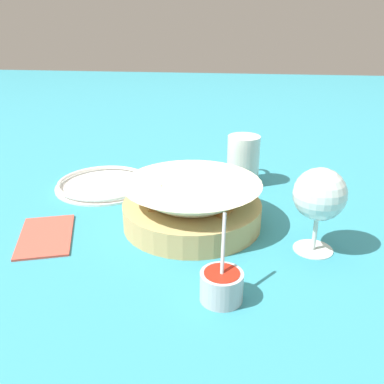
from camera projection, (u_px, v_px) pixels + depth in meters
The scene contains 7 objects.
ground_plane at pixel (178, 221), 0.79m from camera, with size 4.00×4.00×0.00m, color teal.
food_basket at pixel (192, 206), 0.76m from camera, with size 0.25×0.25×0.08m.
sauce_cup at pixel (222, 284), 0.57m from camera, with size 0.07×0.06×0.11m.
wine_glass at pixel (320, 197), 0.66m from camera, with size 0.08×0.08×0.14m.
beer_mug at pixel (243, 162), 0.94m from camera, with size 0.11×0.07×0.11m.
side_plate at pixel (104, 184), 0.94m from camera, with size 0.21×0.21×0.01m.
napkin at pixel (46, 235), 0.73m from camera, with size 0.16×0.13×0.01m.
Camera 1 is at (-0.70, -0.11, 0.36)m, focal length 40.00 mm.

